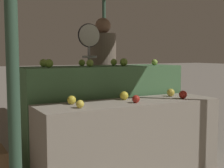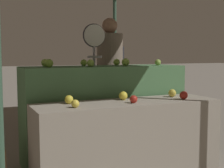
% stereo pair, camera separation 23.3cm
% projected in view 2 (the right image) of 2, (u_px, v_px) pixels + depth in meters
% --- Properties ---
extents(display_counter_front, '(1.87, 0.55, 0.77)m').
position_uv_depth(display_counter_front, '(128.00, 140.00, 3.10)').
color(display_counter_front, gray).
rests_on(display_counter_front, ground_plane).
extents(display_counter_back, '(1.87, 0.55, 1.10)m').
position_uv_depth(display_counter_back, '(104.00, 113.00, 3.63)').
color(display_counter_back, '#4C7A4C').
rests_on(display_counter_back, ground_plane).
extents(apple_front_0, '(0.07, 0.07, 0.07)m').
position_uv_depth(apple_front_0, '(75.00, 104.00, 2.72)').
color(apple_front_0, yellow).
rests_on(apple_front_0, display_counter_front).
extents(apple_front_1, '(0.08, 0.08, 0.08)m').
position_uv_depth(apple_front_1, '(133.00, 99.00, 2.97)').
color(apple_front_1, '#AD281E').
rests_on(apple_front_1, display_counter_front).
extents(apple_front_2, '(0.09, 0.09, 0.09)m').
position_uv_depth(apple_front_2, '(184.00, 95.00, 3.22)').
color(apple_front_2, '#AD281E').
rests_on(apple_front_2, display_counter_front).
extents(apple_front_3, '(0.08, 0.08, 0.08)m').
position_uv_depth(apple_front_3, '(69.00, 99.00, 2.93)').
color(apple_front_3, gold).
rests_on(apple_front_3, display_counter_front).
extents(apple_front_4, '(0.09, 0.09, 0.09)m').
position_uv_depth(apple_front_4, '(123.00, 96.00, 3.17)').
color(apple_front_4, gold).
rests_on(apple_front_4, display_counter_front).
extents(apple_front_5, '(0.09, 0.09, 0.09)m').
position_uv_depth(apple_front_5, '(172.00, 93.00, 3.40)').
color(apple_front_5, gold).
rests_on(apple_front_5, display_counter_front).
extents(apple_back_0, '(0.09, 0.09, 0.09)m').
position_uv_depth(apple_back_0, '(49.00, 63.00, 3.18)').
color(apple_back_0, '#7AA338').
rests_on(apple_back_0, display_counter_back).
extents(apple_back_1, '(0.08, 0.08, 0.08)m').
position_uv_depth(apple_back_1, '(91.00, 63.00, 3.38)').
color(apple_back_1, '#8EB247').
rests_on(apple_back_1, display_counter_back).
extents(apple_back_2, '(0.09, 0.09, 0.09)m').
position_uv_depth(apple_back_2, '(126.00, 62.00, 3.56)').
color(apple_back_2, '#84AD3D').
rests_on(apple_back_2, display_counter_back).
extents(apple_back_3, '(0.07, 0.07, 0.07)m').
position_uv_depth(apple_back_3, '(158.00, 62.00, 3.74)').
color(apple_back_3, '#8EB247').
rests_on(apple_back_3, display_counter_back).
extents(apple_back_4, '(0.09, 0.09, 0.09)m').
position_uv_depth(apple_back_4, '(45.00, 63.00, 3.38)').
color(apple_back_4, '#8EB247').
rests_on(apple_back_4, display_counter_back).
extents(apple_back_5, '(0.08, 0.08, 0.08)m').
position_uv_depth(apple_back_5, '(84.00, 63.00, 3.58)').
color(apple_back_5, '#7AA338').
rests_on(apple_back_5, display_counter_back).
extents(apple_back_6, '(0.08, 0.08, 0.08)m').
position_uv_depth(apple_back_6, '(117.00, 62.00, 3.76)').
color(apple_back_6, '#84AD3D').
rests_on(apple_back_6, display_counter_back).
extents(produce_scale, '(0.32, 0.20, 1.64)m').
position_uv_depth(produce_scale, '(94.00, 56.00, 4.23)').
color(produce_scale, '#99999E').
rests_on(produce_scale, ground_plane).
extents(person_vendor_at_scale, '(0.50, 0.50, 1.77)m').
position_uv_depth(person_vendor_at_scale, '(110.00, 68.00, 4.73)').
color(person_vendor_at_scale, '#2D2D38').
rests_on(person_vendor_at_scale, ground_plane).
extents(person_customer_left, '(0.43, 0.43, 1.57)m').
position_uv_depth(person_customer_left, '(115.00, 73.00, 5.50)').
color(person_customer_left, '#2D2D38').
rests_on(person_customer_left, ground_plane).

